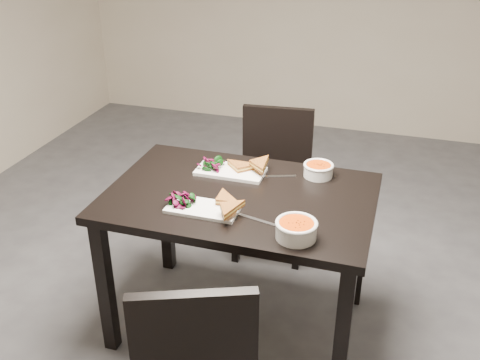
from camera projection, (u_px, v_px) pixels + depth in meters
The scene contains 14 objects.
ground at pixel (290, 293), 3.04m from camera, with size 5.00×5.00×0.00m, color #47474C.
table at pixel (240, 213), 2.54m from camera, with size 1.20×0.80×0.75m.
chair_near at pixel (196, 354), 1.98m from camera, with size 0.55×0.55×0.85m.
chair_far at pixel (274, 172), 3.29m from camera, with size 0.46×0.46×0.85m.
plate_near at pixel (203, 209), 2.36m from camera, with size 0.31×0.15×0.02m, color white.
sandwich_near at pixel (218, 202), 2.34m from camera, with size 0.15×0.12×0.05m, color #AF6824, non-canonical shape.
salad_near at pixel (181, 199), 2.38m from camera, with size 0.10×0.09×0.04m, color black, non-canonical shape.
soup_bowl_near at pixel (296, 229), 2.16m from camera, with size 0.17×0.17×0.07m.
cutlery_near at pixel (258, 220), 2.29m from camera, with size 0.18×0.02×0.00m, color silver.
plate_far at pixel (231, 171), 2.68m from camera, with size 0.33×0.17×0.02m, color white.
sandwich_far at pixel (243, 168), 2.63m from camera, with size 0.17×0.12×0.05m, color #AF6824, non-canonical shape.
salad_far at pixel (211, 163), 2.69m from camera, with size 0.10×0.09×0.05m, color black, non-canonical shape.
soup_bowl_far at pixel (318, 169), 2.64m from camera, with size 0.14×0.14×0.06m.
cutlery_far at pixel (277, 176), 2.65m from camera, with size 0.18×0.02×0.00m, color silver.
Camera 1 is at (0.45, -2.39, 1.95)m, focal length 41.43 mm.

